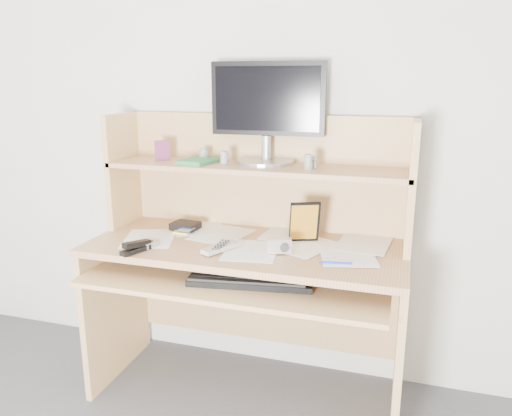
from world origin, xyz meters
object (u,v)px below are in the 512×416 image
(keyboard, at_px, (251,278))
(game_case, at_px, (305,222))
(monitor, at_px, (267,110))
(desk, at_px, (251,250))
(tv_remote, at_px, (221,248))

(keyboard, distance_m, game_case, 0.36)
(game_case, bearing_deg, monitor, 123.77)
(keyboard, height_order, game_case, game_case)
(monitor, bearing_deg, keyboard, -84.59)
(desk, xyz_separation_m, monitor, (0.03, 0.15, 0.63))
(desk, relative_size, tv_remote, 7.48)
(desk, xyz_separation_m, game_case, (0.24, 0.01, 0.16))
(tv_remote, bearing_deg, game_case, 59.72)
(keyboard, relative_size, game_case, 2.83)
(keyboard, bearing_deg, game_case, 49.34)
(game_case, bearing_deg, tv_remote, -169.61)
(keyboard, distance_m, tv_remote, 0.19)
(keyboard, xyz_separation_m, tv_remote, (-0.15, 0.06, 0.10))
(tv_remote, relative_size, monitor, 0.35)
(game_case, distance_m, monitor, 0.54)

